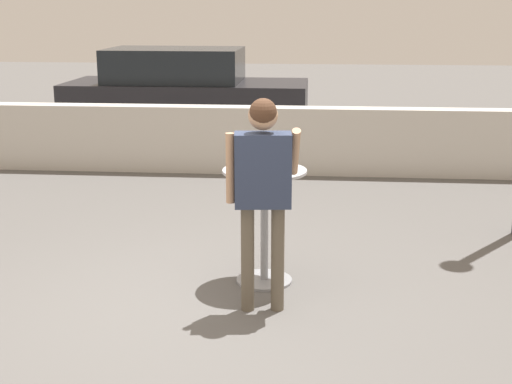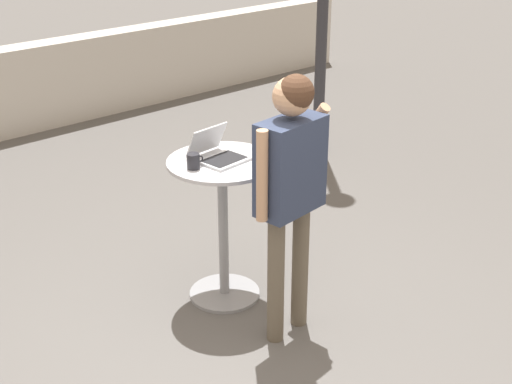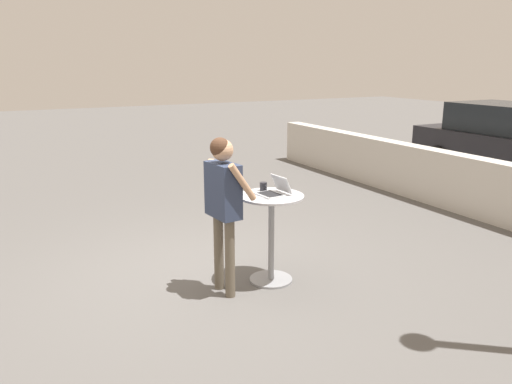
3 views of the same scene
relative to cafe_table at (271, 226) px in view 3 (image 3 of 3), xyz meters
name	(u,v)px [view 3 (image 3 of 3)]	position (x,y,z in m)	size (l,w,h in m)	color
ground_plane	(201,277)	(-0.46, -0.72, -0.68)	(50.00, 50.00, 0.00)	#5B5956
pavement_kerb	(487,190)	(-0.46, 4.36, -0.18)	(12.20, 0.35, 1.00)	beige
cafe_table	(271,226)	(0.00, 0.00, 0.00)	(0.75, 0.75, 1.06)	gray
laptop	(274,191)	(-0.01, 0.03, 0.42)	(0.34, 0.36, 0.22)	silver
coffee_mug	(263,187)	(-0.23, 0.02, 0.43)	(0.12, 0.09, 0.10)	#232328
standing_person	(223,195)	(0.03, -0.62, 0.47)	(0.60, 0.42, 1.78)	brown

